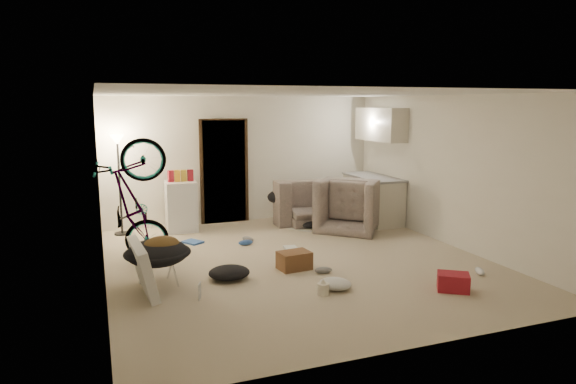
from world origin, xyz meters
name	(u,v)px	position (x,y,z in m)	size (l,w,h in m)	color
floor	(298,262)	(0.00, 0.00, -0.01)	(5.50, 6.00, 0.02)	#C4B497
ceiling	(298,93)	(0.00, 0.00, 2.51)	(5.50, 6.00, 0.02)	white
wall_back	(243,159)	(0.00, 3.01, 1.25)	(5.50, 0.02, 2.50)	white
wall_front	(418,224)	(0.00, -3.01, 1.25)	(5.50, 0.02, 2.50)	white
wall_left	(99,191)	(-2.76, 0.00, 1.25)	(0.02, 6.00, 2.50)	white
wall_right	(452,171)	(2.76, 0.00, 1.25)	(0.02, 6.00, 2.50)	white
doorway	(224,172)	(-0.40, 2.97, 1.02)	(0.85, 0.10, 2.04)	black
door_trim	(224,172)	(-0.40, 2.94, 1.02)	(0.97, 0.04, 2.10)	#301F10
floor_lamp	(118,163)	(-2.40, 2.65, 1.31)	(0.28, 0.28, 1.81)	black
kitchen_counter	(373,200)	(2.43, 2.00, 0.44)	(0.60, 1.50, 0.88)	beige
counter_top	(373,177)	(2.43, 2.00, 0.90)	(0.64, 1.54, 0.04)	gray
kitchen_uppers	(381,124)	(2.56, 2.00, 1.95)	(0.38, 1.40, 0.65)	beige
sofa	(324,204)	(1.56, 2.45, 0.33)	(2.24, 0.88, 0.65)	#333A33
armchair	(352,210)	(1.75, 1.58, 0.36)	(1.12, 0.98, 0.73)	#333A33
bicycle	(134,230)	(-2.30, 0.82, 0.50)	(0.66, 1.91, 1.00)	black
book_asset	(199,301)	(-1.71, -1.06, 0.01)	(0.15, 0.20, 0.02)	maroon
mini_fridge	(181,206)	(-1.33, 2.55, 0.47)	(0.55, 0.55, 0.93)	white
snack_box_0	(171,178)	(-1.50, 2.55, 1.00)	(0.10, 0.07, 0.30)	maroon
snack_box_1	(177,178)	(-1.38, 2.55, 1.00)	(0.10, 0.07, 0.30)	orange
snack_box_2	(184,178)	(-1.26, 2.55, 1.00)	(0.10, 0.07, 0.30)	gold
snack_box_3	(190,177)	(-1.14, 2.55, 1.00)	(0.10, 0.07, 0.30)	maroon
saucer_chair	(158,259)	(-2.10, -0.32, 0.36)	(0.86, 0.86, 0.61)	silver
hoodie	(161,245)	(-2.05, -0.35, 0.55)	(0.48, 0.40, 0.22)	brown
sofa_drape	(281,197)	(0.61, 2.45, 0.54)	(0.56, 0.46, 0.28)	black
tv_box	(143,268)	(-2.30, -0.54, 0.32)	(0.12, 0.98, 0.65)	silver
drink_case_a	(294,260)	(-0.18, -0.32, 0.13)	(0.45, 0.32, 0.26)	brown
drink_case_b	(453,282)	(1.40, -1.84, 0.11)	(0.39, 0.29, 0.22)	maroon
juicer	(323,288)	(-0.21, -1.39, 0.09)	(0.15, 0.15, 0.21)	beige
newspaper	(304,228)	(0.89, 1.91, 0.00)	(0.43, 0.57, 0.01)	#B2B0A4
book_blue	(193,242)	(-1.30, 1.60, 0.02)	(0.24, 0.33, 0.03)	#2E56A9
book_white	(291,248)	(0.15, 0.68, 0.01)	(0.21, 0.27, 0.02)	silver
shoe_0	(246,242)	(-0.49, 1.15, 0.05)	(0.25, 0.10, 0.09)	#2E56A9
shoe_1	(248,239)	(-0.39, 1.34, 0.05)	(0.26, 0.10, 0.09)	slate
shoe_3	(323,270)	(0.13, -0.64, 0.05)	(0.25, 0.10, 0.09)	slate
shoe_4	(480,271)	(2.16, -1.46, 0.05)	(0.25, 0.10, 0.09)	white
clothes_lump_a	(229,273)	(-1.17, -0.41, 0.09)	(0.56, 0.48, 0.18)	black
clothes_lump_b	(312,224)	(1.05, 1.91, 0.08)	(0.50, 0.43, 0.15)	black
clothes_lump_c	(335,284)	(0.02, -1.25, 0.07)	(0.43, 0.37, 0.13)	silver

